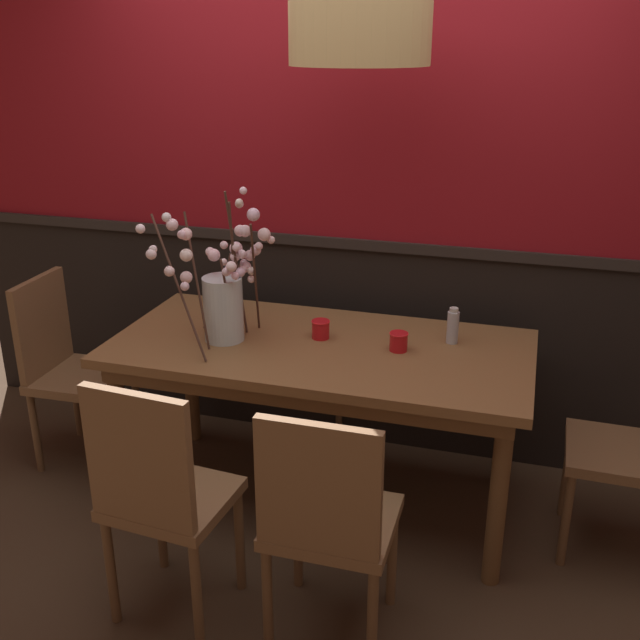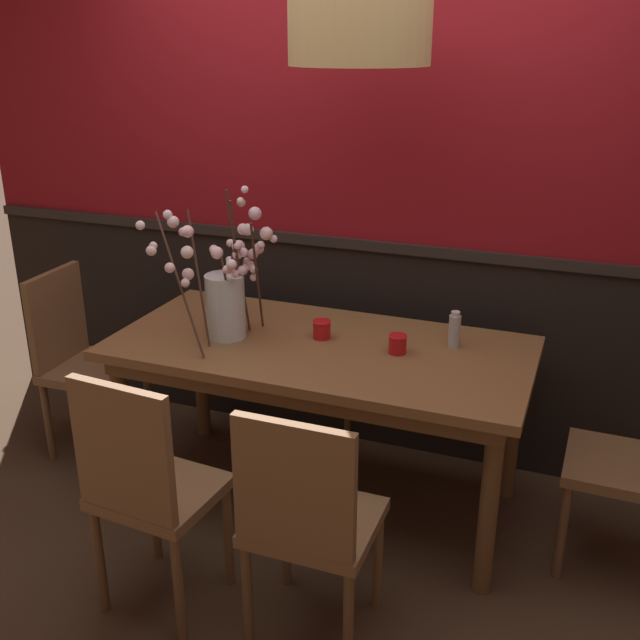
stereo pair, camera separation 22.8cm
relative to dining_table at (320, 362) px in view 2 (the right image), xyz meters
name	(u,v)px [view 2 (the right image)]	position (x,y,z in m)	size (l,w,h in m)	color
ground_plane	(320,498)	(0.00, 0.00, -0.69)	(24.00, 24.00, 0.00)	#422D1E
back_wall	(369,154)	(0.00, 0.64, 0.80)	(4.35, 0.14, 2.99)	black
dining_table	(320,362)	(0.00, 0.00, 0.00)	(1.78, 0.86, 0.78)	brown
chair_near_side_left	(146,484)	(-0.32, -0.87, -0.15)	(0.44, 0.41, 0.97)	brown
chair_far_side_right	(420,332)	(0.23, 0.87, -0.15)	(0.45, 0.41, 0.95)	brown
chair_far_side_left	(336,325)	(-0.23, 0.83, -0.17)	(0.46, 0.44, 0.93)	brown
chair_head_west_end	(80,354)	(-1.29, 0.01, -0.17)	(0.43, 0.43, 0.94)	brown
chair_near_side_right	(307,517)	(0.27, -0.82, -0.17)	(0.43, 0.40, 0.92)	brown
vase_with_blossoms	(226,294)	(-0.41, -0.07, 0.28)	(0.47, 0.57, 0.67)	silver
candle_holder_nearer_center	(322,329)	(-0.02, 0.06, 0.13)	(0.08, 0.08, 0.08)	red
candle_holder_nearer_edge	(398,344)	(0.33, 0.02, 0.13)	(0.08, 0.08, 0.08)	red
condiment_bottle	(454,330)	(0.54, 0.17, 0.16)	(0.05, 0.05, 0.16)	#ADADB2
pendant_lamp	(360,34)	(0.14, 0.03, 1.32)	(0.52, 0.52, 1.09)	tan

